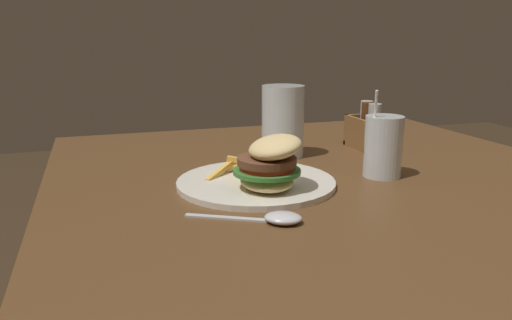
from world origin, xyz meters
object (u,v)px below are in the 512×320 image
(condiment_caddy, at_px, (369,130))
(juice_glass, at_px, (383,149))
(beer_glass, at_px, (283,124))
(spoon, at_px, (278,218))
(meal_plate_near, at_px, (262,173))

(condiment_caddy, bearing_deg, juice_glass, -24.30)
(beer_glass, bearing_deg, condiment_caddy, 93.59)
(spoon, distance_m, condiment_caddy, 0.53)
(meal_plate_near, relative_size, beer_glass, 1.85)
(juice_glass, relative_size, spoon, 1.00)
(meal_plate_near, distance_m, spoon, 0.16)
(beer_glass, relative_size, condiment_caddy, 1.44)
(juice_glass, xyz_separation_m, condiment_caddy, (-0.22, 0.10, -0.01))
(meal_plate_near, height_order, juice_glass, juice_glass)
(beer_glass, xyz_separation_m, condiment_caddy, (-0.01, 0.22, -0.03))
(juice_glass, bearing_deg, spoon, -58.74)
(spoon, bearing_deg, meal_plate_near, 108.06)
(spoon, bearing_deg, condiment_caddy, 75.08)
(meal_plate_near, xyz_separation_m, condiment_caddy, (-0.23, 0.34, 0.01))
(beer_glass, bearing_deg, juice_glass, 30.06)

